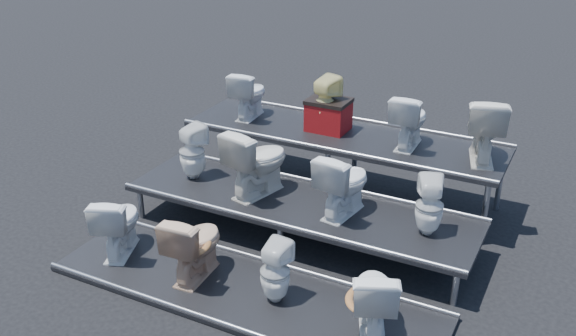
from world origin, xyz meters
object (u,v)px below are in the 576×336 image
at_px(toilet_2, 275,272).
at_px(toilet_9, 325,104).
at_px(toilet_4, 192,152).
at_px(toilet_10, 409,120).
at_px(toilet_7, 429,206).
at_px(toilet_3, 373,297).
at_px(toilet_8, 249,94).
at_px(toilet_11, 484,128).
at_px(red_crate, 328,116).
at_px(toilet_0, 118,223).
at_px(toilet_6, 344,183).
at_px(toilet_5, 257,161).
at_px(toilet_1, 194,244).

distance_m(toilet_2, toilet_9, 2.81).
distance_m(toilet_4, toilet_10, 2.72).
height_order(toilet_2, toilet_7, toilet_7).
distance_m(toilet_3, toilet_8, 3.90).
relative_size(toilet_10, toilet_11, 0.86).
bearing_deg(toilet_8, toilet_3, 133.19).
distance_m(toilet_3, toilet_11, 2.75).
bearing_deg(toilet_11, toilet_9, -15.11).
bearing_deg(toilet_4, red_crate, -111.32).
bearing_deg(toilet_8, toilet_0, 81.60).
bearing_deg(toilet_0, toilet_6, -169.79).
bearing_deg(toilet_5, toilet_9, -88.08).
relative_size(toilet_2, toilet_3, 0.89).
bearing_deg(toilet_4, toilet_8, -71.50).
bearing_deg(toilet_2, toilet_7, -127.26).
bearing_deg(toilet_0, red_crate, -138.38).
height_order(toilet_1, red_crate, red_crate).
height_order(toilet_5, toilet_11, toilet_11).
relative_size(toilet_1, red_crate, 1.46).
bearing_deg(toilet_3, toilet_0, -22.88).
bearing_deg(toilet_6, toilet_1, 57.40).
bearing_deg(toilet_5, toilet_2, 139.85).
height_order(toilet_0, toilet_11, toilet_11).
xyz_separation_m(toilet_0, toilet_2, (1.99, 0.00, -0.04)).
relative_size(toilet_1, toilet_4, 1.08).
xyz_separation_m(toilet_7, toilet_8, (-2.94, 1.30, 0.40)).
relative_size(toilet_0, toilet_11, 0.92).
relative_size(toilet_0, toilet_2, 1.11).
xyz_separation_m(toilet_11, red_crate, (-2.00, 0.04, -0.21)).
bearing_deg(toilet_1, toilet_11, -135.75).
bearing_deg(toilet_6, toilet_10, -95.44).
distance_m(toilet_5, toilet_8, 1.59).
height_order(toilet_4, red_crate, red_crate).
relative_size(toilet_0, toilet_8, 1.11).
bearing_deg(toilet_8, toilet_6, 142.42).
bearing_deg(toilet_9, toilet_2, 121.05).
bearing_deg(toilet_4, toilet_10, -129.40).
bearing_deg(toilet_0, toilet_1, 159.15).
distance_m(toilet_2, toilet_6, 1.38).
relative_size(toilet_10, red_crate, 1.32).
xyz_separation_m(toilet_2, red_crate, (-0.61, 2.64, 0.66)).
bearing_deg(toilet_4, toilet_1, 146.44).
relative_size(toilet_0, toilet_5, 0.88).
relative_size(toilet_0, red_crate, 1.42).
bearing_deg(toilet_2, toilet_5, -50.21).
height_order(toilet_6, toilet_7, toilet_6).
bearing_deg(toilet_10, toilet_3, 100.27).
distance_m(toilet_10, toilet_11, 0.90).
xyz_separation_m(toilet_3, toilet_6, (-0.85, 1.30, 0.40)).
relative_size(toilet_5, red_crate, 1.61).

